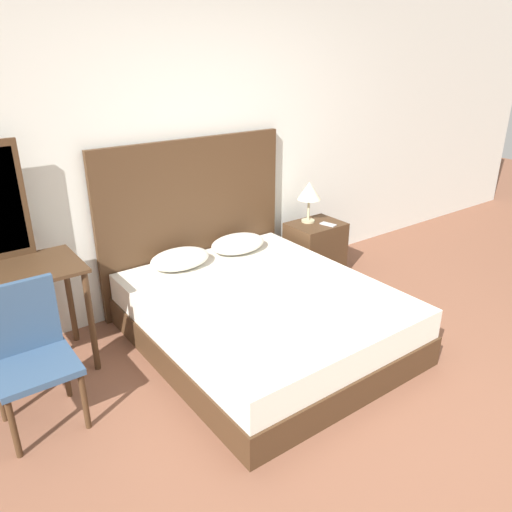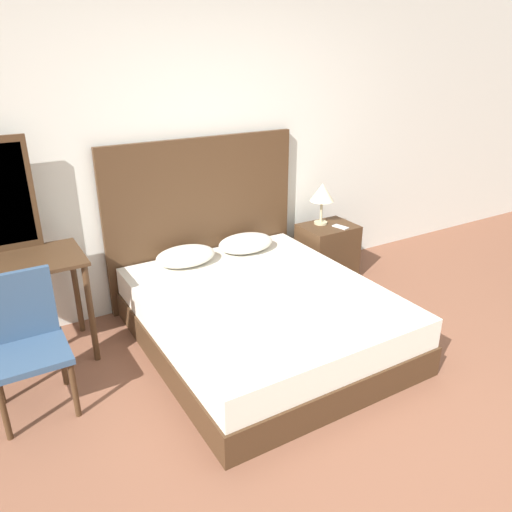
{
  "view_description": "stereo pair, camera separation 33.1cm",
  "coord_description": "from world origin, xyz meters",
  "px_view_note": "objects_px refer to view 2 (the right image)",
  "views": [
    {
      "loc": [
        -2.11,
        -1.45,
        2.12
      ],
      "look_at": [
        -0.11,
        1.27,
        0.69
      ],
      "focal_mm": 35.0,
      "sensor_mm": 36.0,
      "label": 1
    },
    {
      "loc": [
        -1.83,
        -1.63,
        2.12
      ],
      "look_at": [
        -0.11,
        1.27,
        0.69
      ],
      "focal_mm": 35.0,
      "sensor_mm": 36.0,
      "label": 2
    }
  ],
  "objects_px": {
    "bed": "(263,318)",
    "phone_on_nightstand": "(340,227)",
    "table_lamp": "(322,194)",
    "chair": "(25,336)",
    "phone_on_bed": "(266,285)",
    "nightstand": "(327,252)",
    "vanity_desk": "(16,281)"
  },
  "relations": [
    {
      "from": "table_lamp",
      "to": "chair",
      "type": "bearing_deg",
      "value": -167.06
    },
    {
      "from": "table_lamp",
      "to": "phone_on_nightstand",
      "type": "distance_m",
      "value": 0.36
    },
    {
      "from": "bed",
      "to": "phone_on_bed",
      "type": "distance_m",
      "value": 0.25
    },
    {
      "from": "chair",
      "to": "phone_on_bed",
      "type": "bearing_deg",
      "value": -2.52
    },
    {
      "from": "bed",
      "to": "vanity_desk",
      "type": "relative_size",
      "value": 2.16
    },
    {
      "from": "table_lamp",
      "to": "vanity_desk",
      "type": "xyz_separation_m",
      "value": [
        -2.7,
        -0.11,
        -0.2
      ]
    },
    {
      "from": "nightstand",
      "to": "chair",
      "type": "height_order",
      "value": "chair"
    },
    {
      "from": "nightstand",
      "to": "phone_on_bed",
      "type": "bearing_deg",
      "value": -150.28
    },
    {
      "from": "phone_on_nightstand",
      "to": "chair",
      "type": "relative_size",
      "value": 0.19
    },
    {
      "from": "nightstand",
      "to": "vanity_desk",
      "type": "xyz_separation_m",
      "value": [
        -2.73,
        -0.03,
        0.37
      ]
    },
    {
      "from": "vanity_desk",
      "to": "phone_on_bed",
      "type": "bearing_deg",
      "value": -19.82
    },
    {
      "from": "phone_on_bed",
      "to": "vanity_desk",
      "type": "bearing_deg",
      "value": 160.18
    },
    {
      "from": "bed",
      "to": "chair",
      "type": "distance_m",
      "value": 1.64
    },
    {
      "from": "phone_on_bed",
      "to": "nightstand",
      "type": "height_order",
      "value": "nightstand"
    },
    {
      "from": "nightstand",
      "to": "phone_on_nightstand",
      "type": "height_order",
      "value": "phone_on_nightstand"
    },
    {
      "from": "bed",
      "to": "phone_on_nightstand",
      "type": "distance_m",
      "value": 1.4
    },
    {
      "from": "table_lamp",
      "to": "chair",
      "type": "xyz_separation_m",
      "value": [
        -2.73,
        -0.63,
        -0.35
      ]
    },
    {
      "from": "bed",
      "to": "table_lamp",
      "type": "relative_size",
      "value": 4.95
    },
    {
      "from": "phone_on_bed",
      "to": "phone_on_nightstand",
      "type": "distance_m",
      "value": 1.27
    },
    {
      "from": "bed",
      "to": "chair",
      "type": "relative_size",
      "value": 2.24
    },
    {
      "from": "phone_on_bed",
      "to": "phone_on_nightstand",
      "type": "xyz_separation_m",
      "value": [
        1.15,
        0.52,
        0.1
      ]
    },
    {
      "from": "bed",
      "to": "nightstand",
      "type": "height_order",
      "value": "nightstand"
    },
    {
      "from": "nightstand",
      "to": "vanity_desk",
      "type": "bearing_deg",
      "value": -179.35
    },
    {
      "from": "vanity_desk",
      "to": "chair",
      "type": "height_order",
      "value": "chair"
    },
    {
      "from": "phone_on_nightstand",
      "to": "chair",
      "type": "distance_m",
      "value": 2.87
    },
    {
      "from": "table_lamp",
      "to": "vanity_desk",
      "type": "relative_size",
      "value": 0.44
    },
    {
      "from": "phone_on_bed",
      "to": "bed",
      "type": "bearing_deg",
      "value": -134.09
    },
    {
      "from": "phone_on_bed",
      "to": "vanity_desk",
      "type": "distance_m",
      "value": 1.75
    },
    {
      "from": "nightstand",
      "to": "table_lamp",
      "type": "distance_m",
      "value": 0.58
    },
    {
      "from": "phone_on_nightstand",
      "to": "vanity_desk",
      "type": "bearing_deg",
      "value": 178.58
    },
    {
      "from": "phone_on_bed",
      "to": "phone_on_nightstand",
      "type": "relative_size",
      "value": 0.97
    },
    {
      "from": "phone_on_nightstand",
      "to": "bed",
      "type": "bearing_deg",
      "value": -154.11
    }
  ]
}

